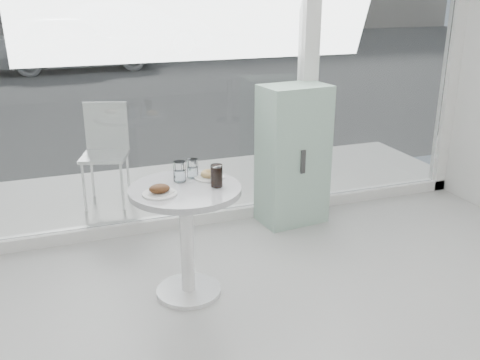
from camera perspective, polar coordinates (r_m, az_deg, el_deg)
name	(u,v)px	position (r m, az deg, el deg)	size (l,w,h in m)	color
storefront	(217,22)	(4.42, -2.50, 16.48)	(5.00, 0.14, 3.00)	white
main_table	(186,219)	(3.50, -5.76, -4.15)	(0.72, 0.72, 0.77)	white
patio_deck	(189,189)	(5.52, -5.49, -0.91)	(5.60, 1.60, 0.05)	silver
street	(87,57)	(17.37, -16.04, 12.49)	(40.00, 24.00, 0.00)	#383838
mint_cabinet	(293,155)	(4.64, 5.66, 2.64)	(0.60, 0.43, 1.21)	#93BBA4
patio_chair	(105,147)	(5.11, -14.16, 3.43)	(0.50, 0.50, 0.93)	white
car_white	(72,42)	(14.49, -17.45, 13.88)	(1.67, 4.15, 1.41)	silver
car_silver	(129,30)	(17.04, -11.72, 15.44)	(1.70, 4.89, 1.61)	#AEB1B6
plate_fritter	(160,191)	(3.30, -8.52, -1.13)	(0.21, 0.21, 0.07)	white
plate_donut	(209,175)	(3.56, -3.29, 0.49)	(0.20, 0.20, 0.05)	white
water_tumbler_a	(180,173)	(3.51, -6.46, 0.79)	(0.08, 0.08, 0.13)	white
water_tumbler_b	(192,169)	(3.58, -5.09, 1.14)	(0.08, 0.08, 0.13)	white
cola_glass	(217,176)	(3.39, -2.51, 0.41)	(0.08, 0.08, 0.15)	white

